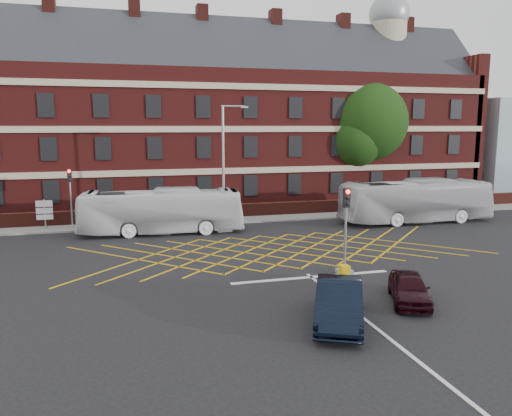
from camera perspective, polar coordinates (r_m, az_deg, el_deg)
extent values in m
plane|color=black|center=(27.72, 3.68, -5.83)|extent=(120.00, 120.00, 0.00)
cube|color=#581816|center=(48.11, -4.78, 7.83)|extent=(50.00, 12.00, 12.00)
cube|color=#212429|center=(48.33, -4.88, 14.96)|extent=(51.00, 10.61, 10.61)
cube|color=#B7A88C|center=(42.13, -3.29, 9.00)|extent=(50.00, 0.18, 0.50)
cube|color=black|center=(42.19, -3.27, 6.96)|extent=(1.20, 0.14, 1.80)
cube|color=#4A1913|center=(48.23, -13.71, 20.16)|extent=(1.00, 1.40, 3.20)
cylinder|color=#B7A88C|center=(54.86, 14.81, 17.18)|extent=(3.60, 3.60, 6.00)
sphere|color=gray|center=(55.45, 14.97, 20.66)|extent=(4.00, 4.00, 4.00)
cube|color=#4A1913|center=(39.85, -2.34, -0.33)|extent=(56.00, 0.50, 1.10)
cube|color=slate|center=(38.97, -2.00, -1.28)|extent=(60.00, 3.00, 0.12)
cube|color=#CC990C|center=(29.56, 2.43, -4.84)|extent=(8.22, 8.22, 0.02)
cube|color=silver|center=(24.57, 6.34, -7.85)|extent=(8.00, 0.30, 0.02)
cube|color=silver|center=(19.03, 13.69, -13.30)|extent=(0.15, 14.00, 0.02)
imported|color=silver|center=(34.51, -10.75, -0.35)|extent=(11.18, 3.44, 3.07)
imported|color=silver|center=(39.69, 17.82, 0.78)|extent=(11.81, 2.91, 3.28)
imported|color=black|center=(19.08, 9.45, -10.58)|extent=(3.51, 5.05, 1.58)
imported|color=black|center=(21.88, 17.12, -8.71)|extent=(2.81, 3.95, 1.25)
cylinder|color=black|center=(48.39, 12.39, 4.17)|extent=(0.90, 0.90, 6.12)
sphere|color=black|center=(48.21, 12.58, 9.57)|extent=(7.48, 7.48, 7.48)
sphere|color=black|center=(46.83, 11.32, 7.55)|extent=(4.86, 4.86, 4.86)
sphere|color=black|center=(49.62, 13.64, 8.02)|extent=(4.49, 4.49, 4.49)
cube|color=slate|center=(25.42, 10.06, -7.14)|extent=(0.70, 0.70, 0.20)
cylinder|color=gray|center=(25.00, 10.17, -3.51)|extent=(0.12, 0.12, 3.50)
cube|color=black|center=(24.63, 10.31, 1.14)|extent=(0.30, 0.25, 0.95)
sphere|color=#FF0C05|center=(24.47, 10.47, 1.84)|extent=(0.20, 0.20, 0.20)
cube|color=slate|center=(38.13, -20.22, -2.04)|extent=(0.70, 0.70, 0.20)
cylinder|color=gray|center=(37.85, -20.36, 0.41)|extent=(0.12, 0.12, 3.50)
cube|color=black|center=(37.61, -20.54, 3.50)|extent=(0.30, 0.25, 0.95)
sphere|color=#FF0C05|center=(37.44, -20.59, 3.96)|extent=(0.20, 0.20, 0.20)
cube|color=slate|center=(35.05, -3.68, -2.44)|extent=(1.00, 1.00, 0.20)
cylinder|color=gray|center=(34.44, -3.75, 4.40)|extent=(0.18, 0.18, 8.58)
cylinder|color=gray|center=(34.48, -2.67, 11.55)|extent=(1.60, 0.12, 0.12)
cube|color=gray|center=(34.66, -1.35, 11.46)|extent=(0.50, 0.20, 0.12)
cylinder|color=gray|center=(37.96, -22.98, -0.72)|extent=(0.10, 0.10, 2.20)
cube|color=silver|center=(37.76, -23.08, 0.45)|extent=(1.10, 0.06, 0.45)
cube|color=silver|center=(37.83, -23.03, -0.29)|extent=(1.10, 0.06, 0.40)
cube|color=silver|center=(37.91, -22.99, -0.97)|extent=(1.10, 0.06, 0.35)
cube|color=#E0B40D|center=(23.59, 10.07, -7.54)|extent=(0.41, 0.42, 0.91)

